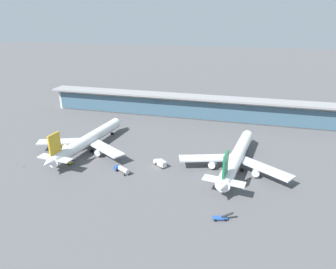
# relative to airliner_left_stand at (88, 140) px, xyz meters

# --- Properties ---
(ground_plane) EXTENTS (1200.00, 1200.00, 0.00)m
(ground_plane) POSITION_rel_airliner_left_stand_xyz_m (38.44, -6.27, -5.40)
(ground_plane) COLOR #515154
(airliner_left_stand) EXTENTS (49.32, 64.41, 17.14)m
(airliner_left_stand) POSITION_rel_airliner_left_stand_xyz_m (0.00, 0.00, 0.00)
(airliner_left_stand) COLOR white
(airliner_left_stand) RESTS_ON ground
(airliner_centre_stand) EXTENTS (49.05, 64.32, 17.14)m
(airliner_centre_stand) POSITION_rel_airliner_left_stand_xyz_m (73.06, -0.60, 0.00)
(airliner_centre_stand) COLOR white
(airliner_centre_stand) RESTS_ON ground
(service_truck_near_nose_blue) EXTENTS (6.89, 3.40, 2.70)m
(service_truck_near_nose_blue) POSITION_rel_airliner_left_stand_xyz_m (70.52, -39.07, -4.59)
(service_truck_near_nose_blue) COLOR #234C9E
(service_truck_near_nose_blue) RESTS_ON ground
(service_truck_under_wing_yellow) EXTENTS (6.92, 3.14, 2.70)m
(service_truck_under_wing_yellow) POSITION_rel_airliner_left_stand_xyz_m (-1.81, -16.01, -4.59)
(service_truck_under_wing_yellow) COLOR yellow
(service_truck_under_wing_yellow) RESTS_ON ground
(service_truck_mid_apron_white) EXTENTS (7.16, 6.32, 3.10)m
(service_truck_mid_apron_white) POSITION_rel_airliner_left_stand_xyz_m (40.31, -7.47, -3.71)
(service_truck_mid_apron_white) COLOR silver
(service_truck_mid_apron_white) RESTS_ON ground
(service_truck_by_tail_blue) EXTENTS (8.61, 6.14, 2.95)m
(service_truck_by_tail_blue) POSITION_rel_airliner_left_stand_xyz_m (26.06, -17.62, -3.69)
(service_truck_by_tail_blue) COLOR #234C9E
(service_truck_by_tail_blue) RESTS_ON ground
(service_truck_on_taxiway_yellow) EXTENTS (6.21, 8.59, 2.95)m
(service_truck_on_taxiway_yellow) POSITION_rel_airliner_left_stand_xyz_m (-11.06, 1.86, -3.69)
(service_truck_on_taxiway_yellow) COLOR yellow
(service_truck_on_taxiway_yellow) RESTS_ON ground
(terminal_building) EXTENTS (195.93, 12.80, 15.20)m
(terminal_building) POSITION_rel_airliner_left_stand_xyz_m (38.44, 65.80, 2.47)
(terminal_building) COLOR beige
(terminal_building) RESTS_ON ground
(safety_cone_alpha) EXTENTS (0.62, 0.62, 0.70)m
(safety_cone_alpha) POSITION_rel_airliner_left_stand_xyz_m (-19.21, -24.08, -5.08)
(safety_cone_alpha) COLOR orange
(safety_cone_alpha) RESTS_ON ground
(safety_cone_bravo) EXTENTS (0.62, 0.62, 0.70)m
(safety_cone_bravo) POSITION_rel_airliner_left_stand_xyz_m (4.88, -19.87, -5.08)
(safety_cone_bravo) COLOR orange
(safety_cone_bravo) RESTS_ON ground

